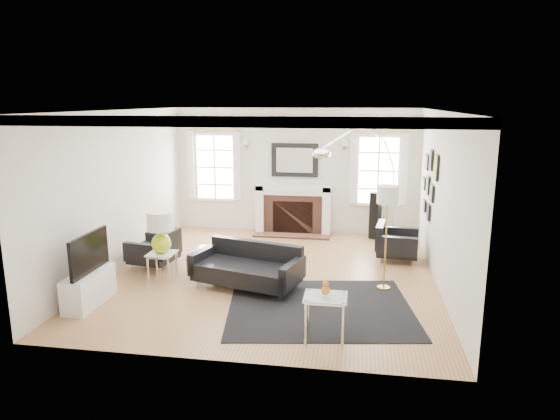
% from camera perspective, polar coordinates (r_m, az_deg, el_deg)
% --- Properties ---
extents(floor, '(6.00, 6.00, 0.00)m').
position_cam_1_polar(floor, '(8.74, -0.87, -7.36)').
color(floor, '#97643F').
rests_on(floor, ground).
extents(back_wall, '(5.50, 0.04, 2.80)m').
position_cam_1_polar(back_wall, '(11.30, 1.71, 4.49)').
color(back_wall, silver).
rests_on(back_wall, floor).
extents(front_wall, '(5.50, 0.04, 2.80)m').
position_cam_1_polar(front_wall, '(5.52, -6.26, -4.06)').
color(front_wall, silver).
rests_on(front_wall, floor).
extents(left_wall, '(0.04, 6.00, 2.80)m').
position_cam_1_polar(left_wall, '(9.24, -17.96, 2.10)').
color(left_wall, silver).
rests_on(left_wall, floor).
extents(right_wall, '(0.04, 6.00, 2.80)m').
position_cam_1_polar(right_wall, '(8.36, 18.01, 1.06)').
color(right_wall, silver).
rests_on(right_wall, floor).
extents(ceiling, '(5.50, 6.00, 0.02)m').
position_cam_1_polar(ceiling, '(8.23, -0.94, 11.31)').
color(ceiling, white).
rests_on(ceiling, back_wall).
extents(crown_molding, '(5.50, 6.00, 0.12)m').
position_cam_1_polar(crown_molding, '(8.23, -0.94, 10.90)').
color(crown_molding, white).
rests_on(crown_molding, back_wall).
extents(fireplace, '(1.70, 0.69, 1.11)m').
position_cam_1_polar(fireplace, '(11.25, 1.54, 0.01)').
color(fireplace, white).
rests_on(fireplace, floor).
extents(mantel_mirror, '(1.05, 0.07, 0.75)m').
position_cam_1_polar(mantel_mirror, '(11.22, 1.69, 5.72)').
color(mantel_mirror, black).
rests_on(mantel_mirror, back_wall).
extents(window_left, '(1.24, 0.15, 1.62)m').
position_cam_1_polar(window_left, '(11.62, -7.44, 4.90)').
color(window_left, white).
rests_on(window_left, back_wall).
extents(window_right, '(1.24, 0.15, 1.62)m').
position_cam_1_polar(window_right, '(11.16, 11.17, 4.46)').
color(window_right, white).
rests_on(window_right, back_wall).
extents(gallery_wall, '(0.04, 1.73, 1.29)m').
position_cam_1_polar(gallery_wall, '(9.59, 16.71, 3.35)').
color(gallery_wall, black).
rests_on(gallery_wall, right_wall).
extents(tv_unit, '(0.35, 1.00, 1.09)m').
position_cam_1_polar(tv_unit, '(7.93, -20.98, -7.83)').
color(tv_unit, white).
rests_on(tv_unit, floor).
extents(area_rug, '(2.95, 2.58, 0.01)m').
position_cam_1_polar(area_rug, '(7.43, 4.58, -11.04)').
color(area_rug, black).
rests_on(area_rug, floor).
extents(sofa, '(1.90, 1.24, 0.57)m').
position_cam_1_polar(sofa, '(8.12, -3.64, -6.64)').
color(sofa, black).
rests_on(sofa, floor).
extents(armchair_left, '(0.85, 0.92, 0.56)m').
position_cam_1_polar(armchair_left, '(9.31, -13.96, -4.49)').
color(armchair_left, black).
rests_on(armchair_left, floor).
extents(armchair_right, '(0.86, 0.93, 0.57)m').
position_cam_1_polar(armchair_right, '(9.67, 12.97, -3.74)').
color(armchair_right, black).
rests_on(armchair_right, floor).
extents(coffee_table, '(0.80, 0.80, 0.35)m').
position_cam_1_polar(coffee_table, '(8.89, -7.61, -4.95)').
color(coffee_table, silver).
rests_on(coffee_table, floor).
extents(side_table_left, '(0.44, 0.44, 0.48)m').
position_cam_1_polar(side_table_left, '(8.58, -13.33, -5.42)').
color(side_table_left, silver).
rests_on(side_table_left, floor).
extents(nesting_table, '(0.53, 0.45, 0.59)m').
position_cam_1_polar(nesting_table, '(6.34, 5.20, -10.79)').
color(nesting_table, silver).
rests_on(nesting_table, floor).
extents(gourd_lamp, '(0.44, 0.44, 0.70)m').
position_cam_1_polar(gourd_lamp, '(8.44, -13.49, -2.17)').
color(gourd_lamp, '#C0D91B').
rests_on(gourd_lamp, side_table_left).
extents(orange_vase, '(0.11, 0.11, 0.18)m').
position_cam_1_polar(orange_vase, '(6.26, 5.24, -8.94)').
color(orange_vase, orange).
rests_on(orange_vase, nesting_table).
extents(arc_floor_lamp, '(1.78, 1.65, 2.52)m').
position_cam_1_polar(arc_floor_lamp, '(10.04, 9.16, 3.12)').
color(arc_floor_lamp, silver).
rests_on(arc_floor_lamp, floor).
extents(stick_floor_lamp, '(0.34, 0.34, 1.67)m').
position_cam_1_polar(stick_floor_lamp, '(7.89, 12.21, 1.11)').
color(stick_floor_lamp, '#B0923D').
rests_on(stick_floor_lamp, floor).
extents(speaker_tower, '(0.27, 0.27, 1.02)m').
position_cam_1_polar(speaker_tower, '(11.04, 10.84, -0.62)').
color(speaker_tower, black).
rests_on(speaker_tower, floor).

